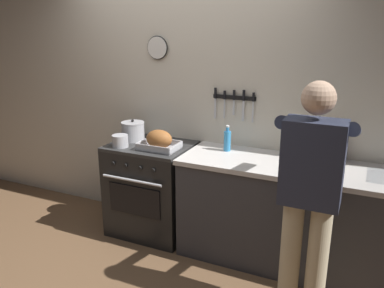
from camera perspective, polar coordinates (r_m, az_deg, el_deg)
wall_back at (r=3.81m, az=-0.62°, el=6.75°), size 6.00×0.13×2.60m
counter_block at (r=3.40m, az=15.70°, el=-10.16°), size 2.03×0.65×0.90m
stove at (r=3.84m, az=-5.90°, el=-6.49°), size 0.76×0.67×0.90m
person_cook at (r=2.66m, az=17.01°, el=-6.35°), size 0.51×0.63×1.66m
roasting_pan at (r=3.52m, az=-4.86°, el=0.51°), size 0.35×0.26×0.18m
stock_pot at (r=3.83m, az=-8.66°, el=1.88°), size 0.23×0.23×0.21m
saucepan at (r=3.64m, az=-10.51°, el=0.45°), size 0.15×0.15×0.11m
cutting_board at (r=3.17m, az=17.08°, el=-3.41°), size 0.36×0.24×0.02m
bottle_wine_red at (r=3.39m, az=20.81°, el=-0.42°), size 0.08×0.08×0.30m
bottle_cooking_oil at (r=3.30m, az=18.01°, el=-1.00°), size 0.07×0.07×0.24m
bottle_dish_soap at (r=3.47m, az=5.21°, el=0.54°), size 0.06×0.06×0.23m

